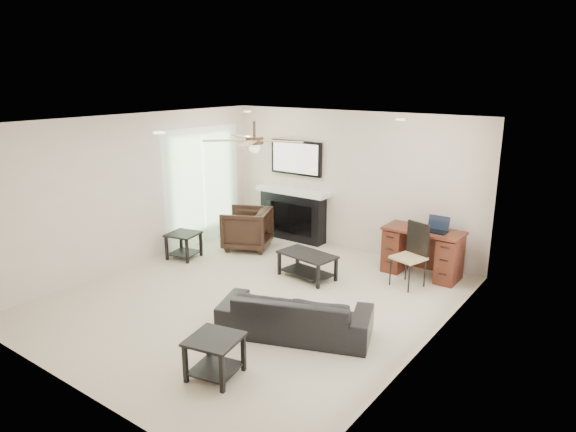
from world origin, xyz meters
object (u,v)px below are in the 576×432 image
sofa (295,314)px  desk (422,252)px  armchair (247,229)px  fireplace_unit (292,191)px  coffee_table (307,266)px

sofa → desk: bearing=-121.1°
armchair → fireplace_unit: size_ratio=0.43×
coffee_table → desk: bearing=48.0°
armchair → desk: 3.17m
coffee_table → fireplace_unit: fireplace_unit is taller
armchair → fireplace_unit: 1.15m
coffee_table → fireplace_unit: bearing=140.7°
desk → sofa: bearing=-100.4°
sofa → fireplace_unit: 3.87m
desk → coffee_table: bearing=-140.3°
sofa → armchair: size_ratio=2.25×
sofa → desk: (0.51, 2.77, 0.11)m
coffee_table → sofa: bearing=-52.3°
sofa → fireplace_unit: size_ratio=0.97×
desk → armchair: bearing=-168.8°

